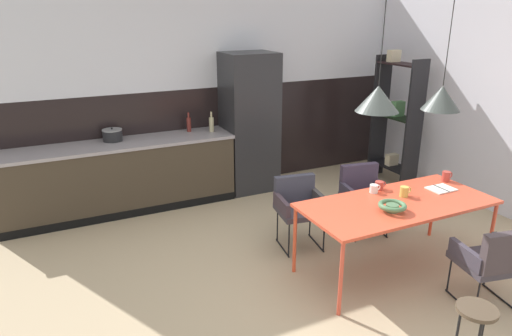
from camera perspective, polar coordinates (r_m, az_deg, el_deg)
ground_plane at (r=4.51m, az=9.49°, el=-14.78°), size 8.23×8.23×0.00m
back_wall_splashback_dark at (r=6.76m, az=-5.31°, el=3.82°), size 6.03×0.12×1.45m
back_wall_panel_upper at (r=6.53m, az=-5.71°, el=16.22°), size 6.03×0.12×1.45m
kitchen_counter at (r=6.17m, az=-16.38°, el=-1.06°), size 2.94×0.63×0.91m
refrigerator_column at (r=6.53m, az=-0.81°, el=5.57°), size 0.71×0.60×1.94m
dining_table at (r=4.67m, az=17.02°, el=-4.50°), size 1.89×0.85×0.73m
armchair_far_side at (r=5.50m, az=13.05°, el=-2.66°), size 0.56×0.55×0.78m
armchair_head_of_table at (r=4.50m, az=27.30°, el=-9.74°), size 0.56×0.56×0.78m
armchair_facing_counter at (r=5.06m, az=5.24°, el=-4.12°), size 0.55×0.54×0.76m
fruit_bowl at (r=4.42m, az=16.45°, el=-4.52°), size 0.26×0.26×0.08m
open_book at (r=5.12m, az=21.84°, el=-2.39°), size 0.26×0.21×0.02m
mug_short_terracotta at (r=5.36m, az=22.39°, el=-0.96°), size 0.13×0.09×0.11m
mug_wide_latte at (r=4.79m, az=17.82°, el=-2.77°), size 0.13×0.08×0.10m
mug_dark_espresso at (r=4.91m, az=14.97°, el=-2.08°), size 0.13×0.09×0.09m
mug_tall_blue at (r=4.81m, az=14.34°, el=-2.48°), size 0.12×0.08×0.08m
cooking_pot at (r=6.13m, az=-17.26°, el=3.90°), size 0.25×0.25×0.17m
bottle_vinegar_dark at (r=6.37m, az=-8.27°, el=5.39°), size 0.06×0.06×0.26m
bottle_wine_green at (r=6.33m, az=-5.50°, el=5.44°), size 0.06×0.06×0.27m
side_stool at (r=3.79m, az=25.49°, el=-16.04°), size 0.29×0.29×0.49m
open_shelf_unit at (r=7.08m, az=16.85°, el=5.89°), size 0.30×0.76×1.94m
pendant_lamp_over_table_near at (r=4.10m, az=14.76°, el=8.26°), size 0.37×0.37×1.20m
pendant_lamp_over_table_far at (r=4.64m, az=21.89°, el=8.02°), size 0.35×0.35×1.26m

